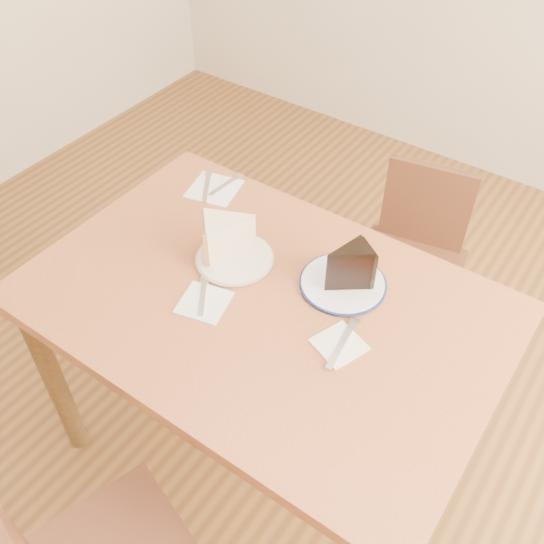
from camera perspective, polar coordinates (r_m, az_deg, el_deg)
The scene contains 14 objects.
ground at distance 2.15m, azimuth -0.67°, elevation -16.30°, with size 4.00×4.00×0.00m, color #442912.
table at distance 1.61m, azimuth -0.87°, elevation -4.97°, with size 1.20×0.80×0.75m.
chair_far at distance 2.20m, azimuth 12.94°, elevation 1.21°, with size 0.42×0.42×0.73m.
plate_cream at distance 1.64m, azimuth -3.53°, elevation 1.27°, with size 0.20×0.20×0.01m, color silver.
plate_navy at distance 1.58m, azimuth 6.67°, elevation -1.07°, with size 0.22×0.22×0.01m, color white.
carrot_cake at distance 1.61m, azimuth -3.85°, elevation 3.36°, with size 0.09×0.13×0.11m, color #F1E8C7, non-canonical shape.
chocolate_cake at distance 1.53m, azimuth 6.93°, elevation 0.24°, with size 0.08×0.11×0.11m, color black, non-canonical shape.
napkin_cream at distance 1.54m, azimuth -6.42°, elevation -2.86°, with size 0.12×0.12×0.00m, color white.
napkin_navy at distance 1.45m, azimuth 6.34°, elevation -6.79°, with size 0.11×0.11×0.00m, color white.
napkin_spare at distance 1.89m, azimuth -5.48°, elevation 7.80°, with size 0.14×0.14×0.00m, color white.
fork_cream at distance 1.55m, azimuth -6.53°, elevation -2.23°, with size 0.01×0.14×0.00m, color white.
knife_navy at distance 1.45m, azimuth 6.62°, elevation -6.67°, with size 0.02×0.17×0.00m, color silver.
fork_spare at distance 1.89m, azimuth -4.40°, elevation 8.18°, with size 0.01×0.14×0.00m, color silver.
knife_spare at distance 1.89m, azimuth -6.16°, elevation 8.03°, with size 0.01×0.16×0.00m, color silver.
Camera 1 is at (0.62, -0.84, 1.88)m, focal length 40.00 mm.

